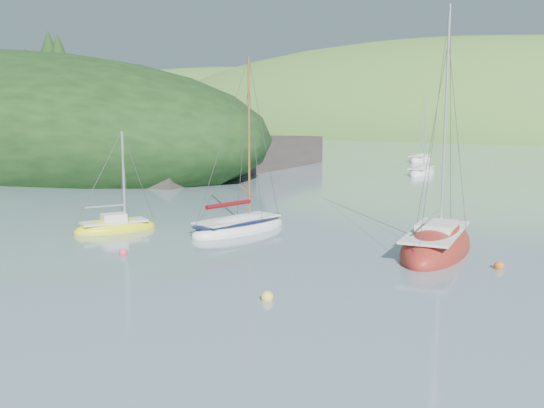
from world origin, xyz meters
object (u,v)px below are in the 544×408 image
Objects in this scene: sailboat_yellow at (116,228)px; distant_sloop_a at (422,173)px; distant_sloop_c at (420,160)px; sloop_red at (436,247)px; daysailer_white at (239,227)px.

distant_sloop_a reaches higher than sailboat_yellow.
distant_sloop_a is 0.92× the size of distant_sloop_c.
sailboat_yellow is at bearing -171.56° from sloop_red.
sloop_red is 1.40× the size of distant_sloop_a.
sailboat_yellow is (-16.25, -6.07, -0.07)m from sloop_red.
sailboat_yellow is 0.62× the size of distant_sloop_c.
sailboat_yellow is 0.68× the size of distant_sloop_a.
sloop_red is 17.35m from sailboat_yellow.
distant_sloop_a is (-4.94, 36.19, -0.07)m from daysailer_white.
distant_sloop_c is at bearing 120.09° from sailboat_yellow.
distant_sloop_a is at bearing 112.27° from sailboat_yellow.
sloop_red is at bearing -73.23° from distant_sloop_a.
sailboat_yellow is 40.38m from distant_sloop_a.
distant_sloop_c is at bearing 106.43° from distant_sloop_a.
sailboat_yellow is at bearing -98.61° from distant_sloop_a.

